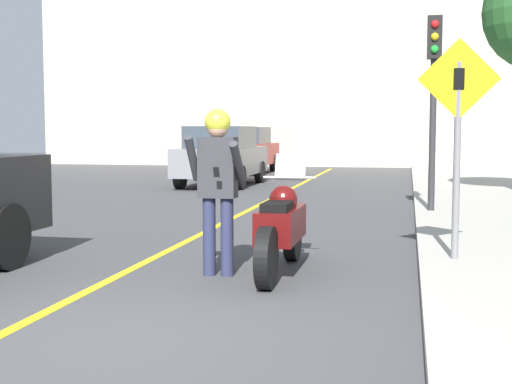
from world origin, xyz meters
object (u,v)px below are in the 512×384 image
person_biker (218,173)px  motorcycle (281,228)px  crossing_sign (458,127)px  parked_car_red (245,150)px  parked_car_grey (222,155)px  traffic_light (434,76)px

person_biker → motorcycle: bearing=22.9°
motorcycle → person_biker: size_ratio=1.25×
crossing_sign → parked_car_red: 18.17m
motorcycle → crossing_sign: size_ratio=0.91×
crossing_sign → parked_car_grey: 12.60m
person_biker → parked_car_grey: 12.55m
motorcycle → person_biker: (-0.65, -0.27, 0.61)m
crossing_sign → person_biker: bearing=-160.0°
parked_car_grey → crossing_sign: bearing=-63.0°
motorcycle → crossing_sign: crossing_sign is taller
traffic_light → parked_car_grey: traffic_light is taller
traffic_light → motorcycle: bearing=-107.5°
parked_car_red → parked_car_grey: bearing=-83.4°
person_biker → parked_car_red: (-3.84, 17.92, -0.26)m
crossing_sign → traffic_light: 5.08m
motorcycle → traffic_light: size_ratio=0.65×
parked_car_grey → person_biker: bearing=-75.4°
person_biker → parked_car_red: bearing=102.1°
traffic_light → parked_car_grey: (-5.59, 6.22, -1.70)m
parked_car_grey → parked_car_red: (-0.67, 5.79, 0.00)m
crossing_sign → parked_car_red: (-6.38, 17.00, -0.76)m
traffic_light → parked_car_red: traffic_light is taller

